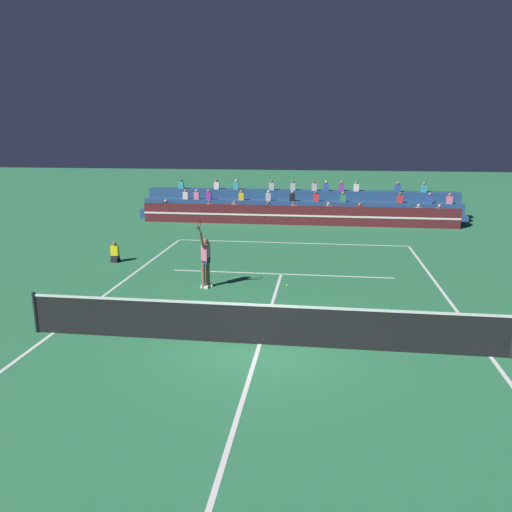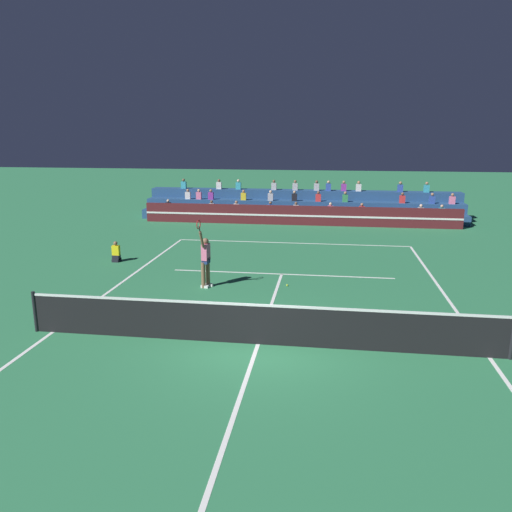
% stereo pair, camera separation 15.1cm
% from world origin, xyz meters
% --- Properties ---
extents(ground_plane, '(120.00, 120.00, 0.00)m').
position_xyz_m(ground_plane, '(0.00, 0.00, 0.00)').
color(ground_plane, '#2D7A4C').
extents(court_lines, '(11.10, 23.90, 0.01)m').
position_xyz_m(court_lines, '(0.00, 0.00, 0.00)').
color(court_lines, white).
rests_on(court_lines, ground).
extents(tennis_net, '(12.00, 0.10, 1.10)m').
position_xyz_m(tennis_net, '(0.00, 0.00, 0.54)').
color(tennis_net, black).
rests_on(tennis_net, ground).
extents(sponsor_banner_wall, '(18.00, 0.26, 1.10)m').
position_xyz_m(sponsor_banner_wall, '(0.00, 16.79, 0.55)').
color(sponsor_banner_wall, '#51191E').
rests_on(sponsor_banner_wall, ground).
extents(bleacher_stand, '(19.31, 2.85, 2.28)m').
position_xyz_m(bleacher_stand, '(0.00, 19.32, 0.66)').
color(bleacher_stand, navy).
rests_on(bleacher_stand, ground).
extents(ball_kid_courtside, '(0.30, 0.36, 0.84)m').
position_xyz_m(ball_kid_courtside, '(-6.90, 7.36, 0.33)').
color(ball_kid_courtside, black).
rests_on(ball_kid_courtside, ground).
extents(tennis_player, '(0.38, 1.04, 2.47)m').
position_xyz_m(tennis_player, '(-2.42, 4.46, 0.99)').
color(tennis_player, brown).
rests_on(tennis_player, ground).
extents(tennis_ball, '(0.07, 0.07, 0.07)m').
position_xyz_m(tennis_ball, '(0.33, 4.95, 0.03)').
color(tennis_ball, '#C6DB33').
rests_on(tennis_ball, ground).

